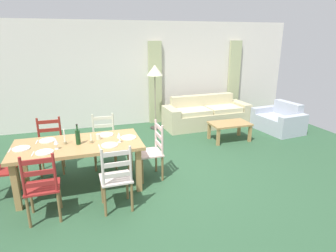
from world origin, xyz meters
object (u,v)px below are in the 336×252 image
(dining_chair_far_left, at_px, (51,146))
(couch, at_px, (206,115))
(coffee_cup_primary, at_px, (98,137))
(standing_lamp, at_px, (155,74))
(dining_chair_far_right, at_px, (104,141))
(wine_bottle, at_px, (78,137))
(dining_chair_near_right, at_px, (116,178))
(dining_chair_near_left, at_px, (42,187))
(wine_glass_near_left, at_px, (56,142))
(wine_glass_near_right, at_px, (119,136))
(dining_table, at_px, (78,149))
(dining_chair_head_east, at_px, (152,151))
(armchair_upholstered, at_px, (280,121))
(coffee_table, at_px, (230,125))

(dining_chair_far_left, bearing_deg, couch, 24.09)
(dining_chair_far_left, bearing_deg, coffee_cup_primary, -41.56)
(dining_chair_far_left, xyz_separation_m, standing_lamp, (2.41, 1.86, 0.93))
(dining_chair_far_right, bearing_deg, wine_bottle, -119.64)
(dining_chair_near_right, bearing_deg, dining_chair_far_right, 90.21)
(dining_chair_far_left, relative_size, wine_bottle, 3.04)
(dining_chair_near_left, height_order, coffee_cup_primary, dining_chair_near_left)
(wine_glass_near_left, bearing_deg, dining_chair_far_left, 100.51)
(dining_chair_far_right, bearing_deg, couch, 31.22)
(dining_chair_far_left, bearing_deg, standing_lamp, 37.72)
(dining_chair_far_left, xyz_separation_m, wine_glass_near_left, (0.17, -0.93, 0.38))
(wine_glass_near_right, relative_size, coffee_cup_primary, 1.79)
(dining_table, relative_size, wine_glass_near_left, 11.80)
(dining_table, xyz_separation_m, dining_chair_head_east, (1.17, 0.01, -0.19))
(armchair_upholstered, bearing_deg, dining_chair_far_left, -172.36)
(wine_glass_near_right, relative_size, coffee_table, 0.18)
(dining_chair_near_left, height_order, dining_chair_near_right, same)
(dining_chair_near_right, bearing_deg, dining_table, 120.49)
(wine_glass_near_left, bearing_deg, dining_chair_head_east, 6.29)
(coffee_table, bearing_deg, coffee_cup_primary, -158.95)
(coffee_table, bearing_deg, dining_chair_far_left, -173.02)
(couch, bearing_deg, coffee_cup_primary, -141.42)
(dining_chair_far_left, relative_size, couch, 0.42)
(dining_chair_near_left, xyz_separation_m, wine_bottle, (0.48, 0.70, 0.39))
(dining_table, xyz_separation_m, wine_glass_near_left, (-0.29, -0.15, 0.20))
(wine_glass_near_left, xyz_separation_m, couch, (3.58, 2.61, -0.57))
(dining_chair_near_left, xyz_separation_m, coffee_table, (3.80, 1.98, -0.12))
(dining_chair_head_east, bearing_deg, dining_table, -179.66)
(wine_glass_near_left, bearing_deg, dining_table, 27.73)
(dining_chair_near_left, xyz_separation_m, dining_chair_near_right, (0.93, -0.04, 0.00))
(coffee_cup_primary, bearing_deg, wine_glass_near_left, -158.58)
(coffee_cup_primary, relative_size, armchair_upholstered, 0.07)
(dining_chair_far_left, distance_m, dining_chair_far_right, 0.92)
(dining_chair_far_right, bearing_deg, dining_chair_near_left, -122.09)
(dining_chair_near_left, relative_size, coffee_cup_primary, 10.67)
(couch, height_order, standing_lamp, standing_lamp)
(coffee_table, xyz_separation_m, armchair_upholstered, (1.59, 0.26, -0.11))
(wine_bottle, relative_size, couch, 0.14)
(armchair_upholstered, bearing_deg, wine_bottle, -162.55)
(armchair_upholstered, relative_size, standing_lamp, 0.75)
(dining_chair_near_right, xyz_separation_m, wine_glass_near_right, (0.15, 0.63, 0.38))
(dining_table, bearing_deg, wine_bottle, -75.19)
(armchair_upholstered, bearing_deg, coffee_cup_primary, -162.89)
(wine_glass_near_left, height_order, wine_glass_near_right, same)
(dining_chair_head_east, distance_m, standing_lamp, 2.90)
(dining_chair_head_east, bearing_deg, dining_chair_far_right, 134.31)
(dining_chair_near_right, relative_size, armchair_upholstered, 0.78)
(dining_chair_near_right, relative_size, wine_glass_near_right, 5.96)
(dining_chair_head_east, bearing_deg, dining_chair_far_left, 154.74)
(wine_glass_near_right, distance_m, standing_lamp, 3.15)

